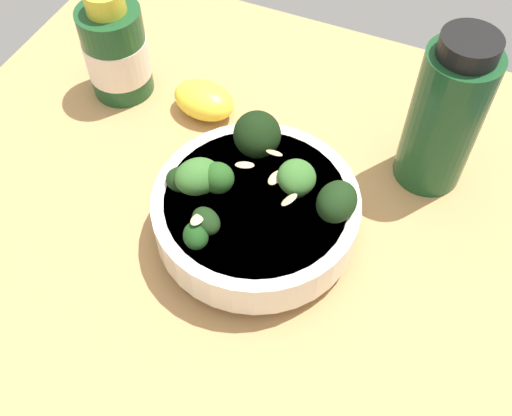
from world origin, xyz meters
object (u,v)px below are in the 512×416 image
object	(u,v)px
bottle_tall	(116,51)
lemon_wedge	(204,100)
bottle_short	(445,115)
bowl_of_broccoli	(256,207)

from	to	relation	value
bottle_tall	lemon_wedge	bearing A→B (deg)	1.08
lemon_wedge	bottle_tall	size ratio (longest dim) A/B	0.56
lemon_wedge	bottle_tall	bearing A→B (deg)	-178.92
lemon_wedge	bottle_short	size ratio (longest dim) A/B	0.42
bowl_of_broccoli	bottle_tall	world-z (taller)	bottle_tall
bottle_tall	bowl_of_broccoli	bearing A→B (deg)	-29.06
bowl_of_broccoli	bottle_short	distance (cm)	19.68
lemon_wedge	bottle_short	distance (cm)	25.82
bowl_of_broccoli	lemon_wedge	size ratio (longest dim) A/B	2.65
bowl_of_broccoli	bottle_short	size ratio (longest dim) A/B	1.11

